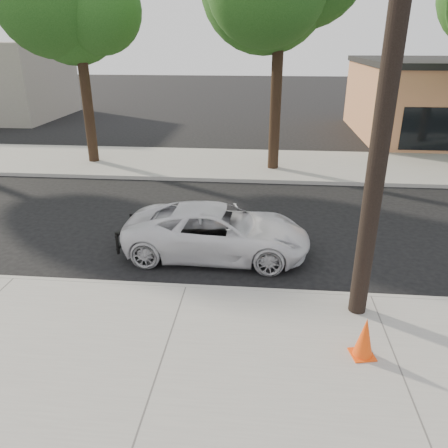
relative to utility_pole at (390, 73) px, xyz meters
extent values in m
plane|color=black|center=(-3.60, 2.70, -4.70)|extent=(120.00, 120.00, 0.00)
cube|color=gray|center=(-3.60, -1.60, -4.62)|extent=(90.00, 4.40, 0.15)
cube|color=gray|center=(-3.60, 11.20, -4.62)|extent=(90.00, 5.00, 0.15)
cube|color=#9E9B93|center=(-3.60, 0.60, -4.62)|extent=(90.00, 0.12, 0.16)
cylinder|color=black|center=(0.00, 0.00, -0.05)|extent=(0.34, 0.34, 9.00)
cylinder|color=black|center=(-9.60, 10.90, -2.42)|extent=(0.44, 0.44, 4.25)
sphere|color=#174614|center=(-9.60, 10.90, 1.10)|extent=(4.20, 4.20, 4.20)
cylinder|color=black|center=(-1.60, 10.50, -2.17)|extent=(0.44, 0.44, 4.75)
sphere|color=#174614|center=(-1.60, 10.50, 1.80)|extent=(4.80, 4.80, 4.80)
imported|color=silver|center=(-3.10, 2.50, -4.04)|extent=(4.77, 2.29, 1.31)
cube|color=#FF4B0D|center=(-0.16, -1.40, -4.54)|extent=(0.46, 0.46, 0.02)
cone|color=#FF4B0D|center=(-0.16, -1.40, -4.17)|extent=(0.41, 0.41, 0.75)
camera|label=1|loc=(-1.98, -7.66, 0.51)|focal=35.00mm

